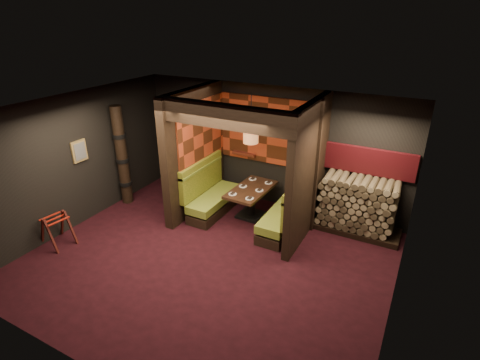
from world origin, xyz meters
name	(u,v)px	position (x,y,z in m)	size (l,w,h in m)	color
floor	(208,260)	(0.00, 0.00, -0.01)	(6.50, 5.50, 0.02)	black
ceiling	(202,112)	(0.00, 0.00, 2.86)	(6.50, 5.50, 0.02)	black
wall_back	(269,147)	(0.00, 2.76, 1.43)	(6.50, 0.02, 2.85)	black
wall_front	(76,287)	(0.00, -2.76, 1.43)	(6.50, 0.02, 2.85)	black
wall_left	(76,161)	(-3.26, 0.00, 1.43)	(0.02, 5.50, 2.85)	black
wall_right	(405,242)	(3.26, 0.00, 1.43)	(0.02, 5.50, 2.85)	black
partition_left	(194,152)	(-1.35, 1.65, 1.43)	(0.20, 2.20, 2.85)	black
partition_right	(308,173)	(1.30, 1.70, 1.43)	(0.15, 2.10, 2.85)	black
header_beam	(223,116)	(-0.02, 0.70, 2.63)	(2.85, 0.18, 0.44)	black
tapa_back_panel	(268,131)	(-0.02, 2.71, 1.82)	(2.40, 0.06, 1.55)	#A43619
tapa_side_panel	(202,132)	(-1.23, 1.82, 1.85)	(0.04, 1.85, 1.45)	#A43619
lacquer_shelf	(244,154)	(-0.60, 2.65, 1.18)	(0.60, 0.12, 0.07)	#591E15
booth_bench_left	(211,196)	(-0.96, 1.65, 0.40)	(0.68, 1.60, 1.14)	black
booth_bench_right	(287,215)	(0.93, 1.65, 0.40)	(0.68, 1.60, 1.14)	black
dining_table	(251,198)	(-0.02, 1.88, 0.47)	(0.77, 1.36, 0.70)	black
place_settings	(251,188)	(-0.02, 1.88, 0.72)	(0.63, 1.11, 0.03)	white
pendant_lamp	(251,132)	(-0.02, 1.83, 2.02)	(0.32, 0.32, 1.06)	#995A2F
framed_picture	(79,151)	(-3.22, 0.10, 1.62)	(0.05, 0.36, 0.46)	olive
luggage_rack	(57,228)	(-2.97, -0.95, 0.36)	(0.71, 0.55, 0.71)	#3F120D
totem_column	(122,157)	(-3.05, 1.10, 1.19)	(0.31, 0.31, 2.40)	black
firewood_stack	(360,206)	(2.29, 2.35, 0.61)	(1.73, 0.70, 1.22)	black
mosaic_header	(369,161)	(2.29, 2.68, 1.50)	(1.83, 0.10, 0.56)	maroon
bay_front_post	(316,169)	(1.39, 1.96, 1.43)	(0.08, 0.08, 2.85)	black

